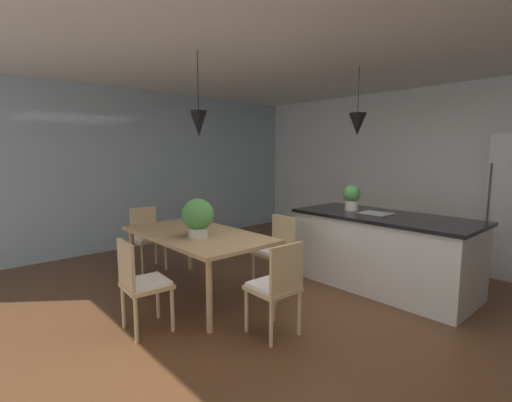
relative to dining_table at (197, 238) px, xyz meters
The scene contains 15 objects.
ground_plane 1.71m from the dining_table, 24.52° to the left, with size 10.00×8.40×0.04m, color brown.
ceiling_slab 2.61m from the dining_table, 24.52° to the left, with size 10.00×8.40×0.12m, color white.
wall_back_kitchen 4.22m from the dining_table, 69.96° to the left, with size 10.00×0.12×2.70m, color white.
window_wall_left_glazing 2.80m from the dining_table, 166.13° to the left, with size 0.06×8.40×2.70m, color #9EB7C6.
dining_table is the anchor object (origin of this frame).
chair_kitchen_end 1.31m from the dining_table, ahead, with size 0.42×0.42×0.87m.
chair_near_right 0.98m from the dining_table, 64.55° to the right, with size 0.43×0.43×0.87m.
chair_window_end 1.31m from the dining_table, behind, with size 0.42×0.42×0.87m.
chair_far_right 0.98m from the dining_table, 64.35° to the left, with size 0.40×0.40×0.87m.
kitchen_island 2.25m from the dining_table, 54.56° to the left, with size 2.13×0.97×0.91m.
pendant_over_table 1.29m from the dining_table, 14.38° to the right, with size 0.18×0.18×0.88m.
pendant_over_island_main 2.43m from the dining_table, 64.13° to the left, with size 0.22×0.22×0.84m.
potted_plant_on_island 2.05m from the dining_table, 65.31° to the left, with size 0.22×0.22×0.33m.
potted_plant_on_table 0.37m from the dining_table, 28.53° to the right, with size 0.34×0.34×0.42m.
vase_on_dining_table 0.20m from the dining_table, 33.12° to the right, with size 0.09×0.09×0.16m.
Camera 1 is at (2.08, -2.88, 1.65)m, focal length 25.62 mm.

